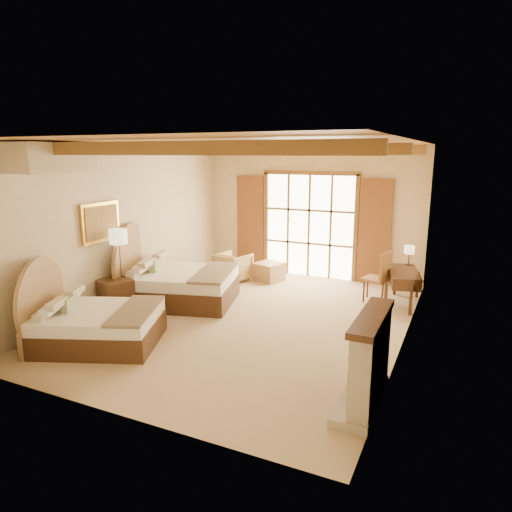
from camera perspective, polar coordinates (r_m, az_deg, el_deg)
The scene contains 19 objects.
floor at distance 8.56m, azimuth -0.98°, elevation -7.91°, with size 7.00×7.00×0.00m, color #D1B789.
wall_back at distance 11.35m, azimuth 6.79°, elevation 5.48°, with size 5.50×5.50×0.00m, color beige.
wall_left at distance 9.65m, azimuth -15.90°, elevation 3.80°, with size 7.00×7.00×0.00m, color beige.
wall_right at distance 7.37m, azimuth 18.57°, elevation 0.98°, with size 7.00×7.00×0.00m, color beige.
ceiling at distance 8.01m, azimuth -1.07°, elevation 14.04°, with size 7.00×7.00×0.00m, color #B77B3C.
ceiling_beams at distance 8.01m, azimuth -1.06°, elevation 13.18°, with size 5.39×4.60×0.18m, color olive, non-canonical shape.
french_doors at distance 11.34m, azimuth 6.65°, elevation 3.69°, with size 3.95×0.08×2.60m.
fireplace at distance 5.84m, azimuth 13.87°, elevation -13.07°, with size 0.46×1.40×1.16m.
painting at distance 9.05m, azimuth -18.82°, elevation 4.00°, with size 0.06×0.95×0.75m.
canopy_valance at distance 7.87m, azimuth -24.19°, elevation 11.16°, with size 0.70×1.40×0.45m, color beige.
bed_near at distance 7.91m, azimuth -19.92°, elevation -7.58°, with size 2.39×2.02×1.24m.
bed_far at distance 9.60m, azimuth -10.24°, elevation -3.09°, with size 2.57×2.15×1.43m.
nightstand at distance 9.17m, azimuth -17.19°, elevation -4.86°, with size 0.56×0.56×0.67m, color #402A13.
floor_lamp at distance 9.12m, azimuth -16.81°, elevation 1.73°, with size 0.34×0.34×1.60m.
armchair at distance 11.00m, azimuth -2.90°, elevation -1.36°, with size 0.73×0.75×0.68m, color tan.
ottoman at distance 11.06m, azimuth 1.64°, elevation -1.95°, with size 0.59×0.59×0.43m, color #A78450.
desk at distance 9.74m, azimuth 17.88°, elevation -3.64°, with size 0.85×1.39×0.70m.
desk_chair at distance 9.79m, azimuth 14.82°, elevation -3.61°, with size 0.59×0.58×1.07m.
desk_lamp at distance 10.12m, azimuth 18.63°, elevation 0.66°, with size 0.21×0.21×0.42m.
Camera 1 is at (3.52, -7.19, 3.02)m, focal length 32.00 mm.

